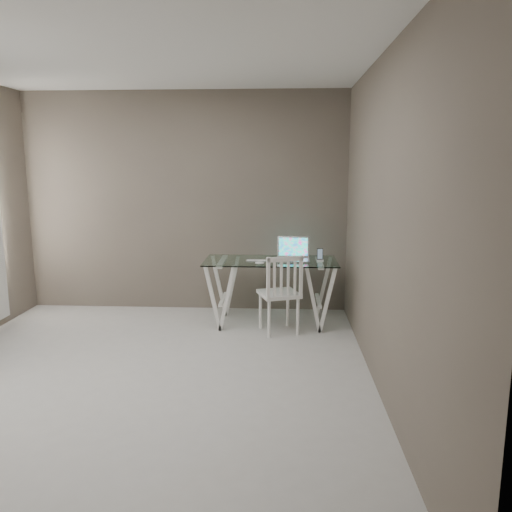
{
  "coord_description": "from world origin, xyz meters",
  "views": [
    {
      "loc": [
        1.21,
        -3.9,
        1.82
      ],
      "look_at": [
        0.93,
        1.36,
        0.85
      ],
      "focal_mm": 35.0,
      "sensor_mm": 36.0,
      "label": 1
    }
  ],
  "objects": [
    {
      "name": "chair",
      "position": [
        1.2,
        1.31,
        0.48
      ],
      "size": [
        0.51,
        0.51,
        0.88
      ],
      "rotation": [
        0.0,
        0.0,
        0.33
      ],
      "color": "white",
      "rests_on": "ground"
    },
    {
      "name": "keyboard",
      "position": [
        0.92,
        1.61,
        0.75
      ],
      "size": [
        0.25,
        0.11,
        0.01
      ],
      "primitive_type": "cube",
      "color": "silver",
      "rests_on": "desk"
    },
    {
      "name": "room",
      "position": [
        -0.06,
        0.02,
        1.72
      ],
      "size": [
        4.5,
        4.52,
        2.71
      ],
      "color": "#B2B0AB",
      "rests_on": "ground"
    },
    {
      "name": "phone_dock",
      "position": [
        1.63,
        1.65,
        0.79
      ],
      "size": [
        0.08,
        0.08,
        0.14
      ],
      "color": "white",
      "rests_on": "desk"
    },
    {
      "name": "laptop",
      "position": [
        1.34,
        1.72,
        0.81
      ],
      "size": [
        0.37,
        0.33,
        0.25
      ],
      "color": "silver",
      "rests_on": "desk"
    },
    {
      "name": "mouse",
      "position": [
        0.96,
        1.42,
        0.76
      ],
      "size": [
        0.1,
        0.06,
        0.03
      ],
      "primitive_type": "ellipsoid",
      "color": "white",
      "rests_on": "desk"
    },
    {
      "name": "desk",
      "position": [
        1.08,
        1.66,
        0.38
      ],
      "size": [
        1.5,
        0.7,
        0.75
      ],
      "color": "silver",
      "rests_on": "ground"
    }
  ]
}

